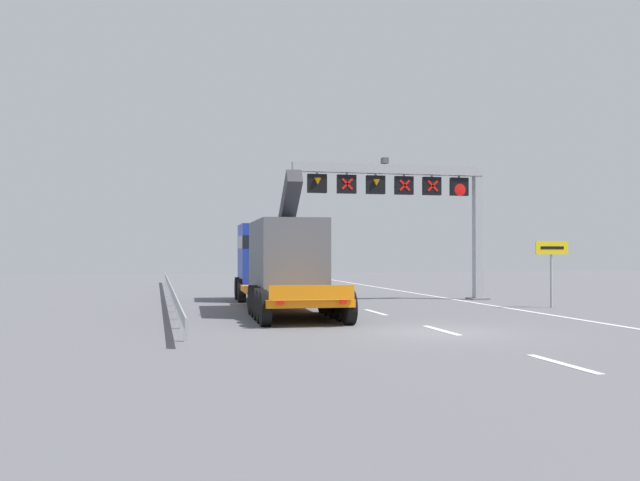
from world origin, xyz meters
The scene contains 7 objects.
ground centered at (0.00, 0.00, 0.00)m, with size 112.00×112.00×0.00m, color #5B5B60.
lane_markings centered at (0.24, 16.31, 0.01)m, with size 0.20×47.22×0.01m.
edge_line_right centered at (6.20, 12.00, 0.01)m, with size 0.20×63.00×0.01m, color silver.
overhead_lane_gantry centered at (4.00, 12.56, 5.22)m, with size 9.73×0.90×6.82m.
heavy_haul_truck_orange centered at (-3.01, 10.01, 1.99)m, with size 3.56×14.15×5.30m.
exit_sign_yellow centered at (8.08, 7.13, 2.12)m, with size 1.49×0.15×2.79m.
guardrail_left centered at (-7.32, 16.47, 0.56)m, with size 0.13×36.94×0.76m.
Camera 1 is at (-8.05, -19.09, 2.35)m, focal length 39.29 mm.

